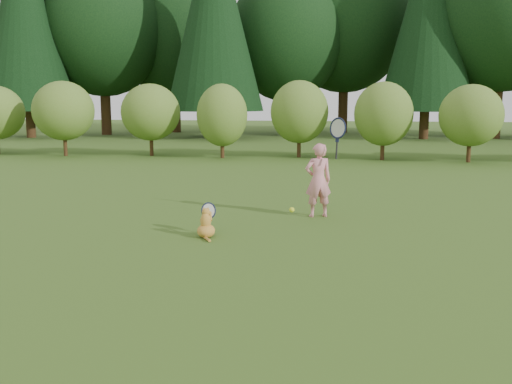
# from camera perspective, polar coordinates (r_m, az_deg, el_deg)

# --- Properties ---
(ground) EXTENTS (100.00, 100.00, 0.00)m
(ground) POSITION_cam_1_polar(r_m,az_deg,el_deg) (8.11, -2.31, -5.75)
(ground) COLOR #325117
(ground) RESTS_ON ground
(shrub_row) EXTENTS (28.00, 3.00, 2.80)m
(shrub_row) POSITION_cam_1_polar(r_m,az_deg,el_deg) (20.74, 4.88, 7.27)
(shrub_row) COLOR #5A7925
(shrub_row) RESTS_ON ground
(child) EXTENTS (0.77, 0.51, 2.00)m
(child) POSITION_cam_1_polar(r_m,az_deg,el_deg) (10.27, 6.30, 1.35)
(child) COLOR pink
(child) RESTS_ON ground
(cat) EXTENTS (0.35, 0.67, 0.63)m
(cat) POSITION_cam_1_polar(r_m,az_deg,el_deg) (8.80, -5.02, -2.96)
(cat) COLOR #B77723
(cat) RESTS_ON ground
(tennis_ball) EXTENTS (0.07, 0.07, 0.07)m
(tennis_ball) POSITION_cam_1_polar(r_m,az_deg,el_deg) (7.75, 3.60, -1.79)
(tennis_ball) COLOR gold
(tennis_ball) RESTS_ON ground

